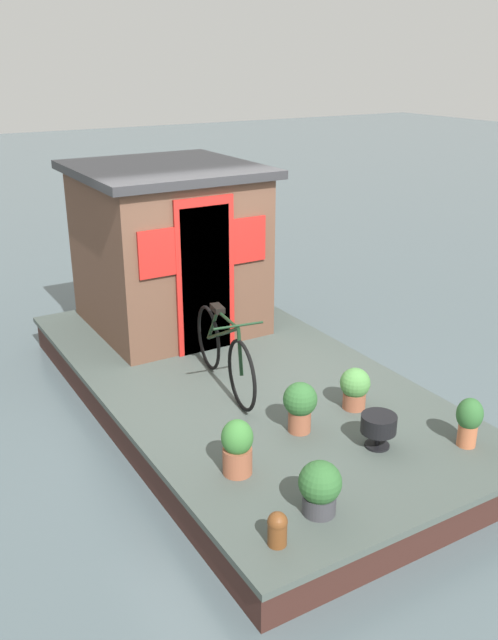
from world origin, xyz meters
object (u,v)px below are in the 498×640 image
Objects in this scene: mooring_bollard at (277,528)px; potted_plant_thyme at (320,487)px; potted_plant_mint at (355,387)px; potted_plant_succulent at (237,447)px; potted_plant_rosemary at (300,404)px; houseboat_cabin at (168,247)px; potted_plant_ivy at (469,420)px; bicycle at (224,352)px; charcoal_grill at (379,425)px.

potted_plant_thyme is at bearing -73.27° from mooring_bollard.
potted_plant_succulent is (-0.38, 1.53, 0.02)m from potted_plant_mint.
potted_plant_rosemary reaches higher than mooring_bollard.
potted_plant_mint is at bearing -168.76° from houseboat_cabin.
potted_plant_ivy reaches higher than potted_plant_thyme.
potted_plant_succulent reaches higher than potted_plant_thyme.
bicycle is 3.52× the size of potted_plant_rosemary.
mooring_bollard is (-1.29, 1.73, -0.09)m from potted_plant_mint.
houseboat_cabin reaches higher than potted_plant_mint.
potted_plant_mint is (-2.97, -0.59, -0.79)m from houseboat_cabin.
mooring_bollard is at bearing 126.74° from potted_plant_mint.
potted_plant_rosemary is 1.53× the size of charcoal_grill.
potted_plant_ivy is at bearing -119.04° from charcoal_grill.
charcoal_grill is 1.59m from mooring_bollard.
potted_plant_ivy is 1.06× the size of potted_plant_thyme.
potted_plant_mint is (-1.05, -0.87, -0.17)m from bicycle.
houseboat_cabin reaches higher than potted_plant_succulent.
houseboat_cabin is 1.28× the size of bicycle.
bicycle reaches higher than potted_plant_ivy.
potted_plant_ivy is at bearing -86.41° from potted_plant_thyme.
potted_plant_ivy is at bearing -83.48° from mooring_bollard.
potted_plant_succulent is 1.54× the size of charcoal_grill.
potted_plant_rosemary reaches higher than potted_plant_mint.
potted_plant_thyme is at bearing 116.29° from charcoal_grill.
potted_plant_rosemary is at bearing 97.12° from potted_plant_mint.
potted_plant_rosemary is at bearing 49.84° from potted_plant_ivy.
potted_plant_succulent is (-3.35, 0.94, -0.77)m from houseboat_cabin.
bicycle is 3.71× the size of potted_plant_ivy.
houseboat_cabin is at bearing 5.06° from charcoal_grill.
bicycle is 1.16m from potted_plant_rosemary.
bicycle is 3.92× the size of potted_plant_thyme.
potted_plant_thyme reaches higher than potted_plant_mint.
houseboat_cabin is 5.03× the size of potted_plant_thyme.
potted_plant_rosemary is 1.83× the size of mooring_bollard.
houseboat_cabin is at bearing -9.25° from potted_plant_thyme.
potted_plant_mint is 1.71m from potted_plant_thyme.
potted_plant_thyme is 1.11m from charcoal_grill.
charcoal_grill is (-1.71, -0.60, -0.18)m from bicycle.
potted_plant_succulent reaches higher than potted_plant_ivy.
potted_plant_rosemary is (-3.06, 0.12, -0.74)m from houseboat_cabin.
potted_plant_mint is at bearing 22.10° from potted_plant_ivy.
potted_plant_mint is 2.16m from mooring_bollard.
potted_plant_mint is at bearing -47.66° from potted_plant_thyme.
charcoal_grill reaches higher than mooring_bollard.
potted_plant_rosemary is at bearing 37.59° from charcoal_grill.
bicycle is at bearing -10.15° from potted_plant_thyme.
potted_plant_mint is at bearing -76.04° from potted_plant_succulent.
potted_plant_succulent is (0.77, 0.27, 0.02)m from potted_plant_thyme.
bicycle is 4.06× the size of potted_plant_mint.
charcoal_grill is at bearing -66.63° from mooring_bollard.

